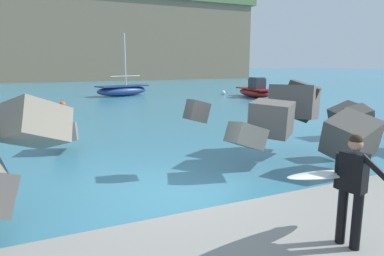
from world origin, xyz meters
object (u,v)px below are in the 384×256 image
object	(u,v)px
boat_near_right	(255,91)
mooring_buoy_middle	(223,93)
boat_near_left	(123,90)
surfer_with_board	(344,181)
mooring_buoy_inner	(63,105)

from	to	relation	value
boat_near_right	mooring_buoy_middle	xyz separation A→B (m)	(-1.51, 3.25, -0.37)
boat_near_left	boat_near_right	distance (m)	12.62
surfer_with_board	mooring_buoy_inner	distance (m)	22.28
boat_near_left	boat_near_right	world-z (taller)	boat_near_left
surfer_with_board	mooring_buoy_inner	bearing A→B (deg)	96.22
mooring_buoy_inner	boat_near_left	bearing A→B (deg)	50.09
surfer_with_board	boat_near_left	xyz separation A→B (m)	(3.61, 29.32, -0.73)
boat_near_left	mooring_buoy_middle	distance (m)	9.90
boat_near_left	mooring_buoy_inner	bearing A→B (deg)	-129.91
boat_near_left	mooring_buoy_inner	xyz separation A→B (m)	(-6.02, -7.20, -0.33)
surfer_with_board	mooring_buoy_middle	bearing A→B (deg)	63.63
mooring_buoy_inner	mooring_buoy_middle	bearing A→B (deg)	14.83
boat_near_right	mooring_buoy_inner	xyz separation A→B (m)	(-16.91, -0.83, -0.37)
boat_near_right	mooring_buoy_inner	size ratio (longest dim) A/B	12.12
mooring_buoy_middle	boat_near_right	bearing A→B (deg)	-65.16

